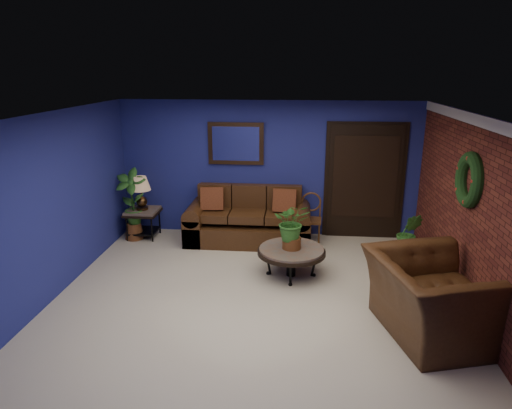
# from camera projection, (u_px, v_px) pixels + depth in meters

# --- Properties ---
(floor) EXTENTS (5.50, 5.50, 0.00)m
(floor) POSITION_uv_depth(u_px,v_px,m) (256.00, 294.00, 6.40)
(floor) COLOR #C0B79F
(floor) RESTS_ON ground
(wall_back) EXTENTS (5.50, 0.04, 2.50)m
(wall_back) POSITION_uv_depth(u_px,v_px,m) (269.00, 169.00, 8.43)
(wall_back) COLOR navy
(wall_back) RESTS_ON ground
(wall_left) EXTENTS (0.04, 5.00, 2.50)m
(wall_left) POSITION_uv_depth(u_px,v_px,m) (58.00, 204.00, 6.29)
(wall_left) COLOR navy
(wall_left) RESTS_ON ground
(wall_right_brick) EXTENTS (0.04, 5.00, 2.50)m
(wall_right_brick) POSITION_uv_depth(u_px,v_px,m) (471.00, 215.00, 5.80)
(wall_right_brick) COLOR maroon
(wall_right_brick) RESTS_ON ground
(ceiling) EXTENTS (5.50, 5.00, 0.02)m
(ceiling) POSITION_uv_depth(u_px,v_px,m) (256.00, 114.00, 5.68)
(ceiling) COLOR silver
(ceiling) RESTS_ON wall_back
(crown_molding) EXTENTS (0.03, 5.00, 0.14)m
(crown_molding) POSITION_uv_depth(u_px,v_px,m) (482.00, 122.00, 5.46)
(crown_molding) COLOR white
(crown_molding) RESTS_ON wall_right_brick
(wall_mirror) EXTENTS (1.02, 0.06, 0.77)m
(wall_mirror) POSITION_uv_depth(u_px,v_px,m) (236.00, 144.00, 8.31)
(wall_mirror) COLOR #462D17
(wall_mirror) RESTS_ON wall_back
(closet_door) EXTENTS (1.44, 0.06, 2.18)m
(closet_door) POSITION_uv_depth(u_px,v_px,m) (364.00, 182.00, 8.30)
(closet_door) COLOR black
(closet_door) RESTS_ON wall_back
(wreath) EXTENTS (0.16, 0.72, 0.72)m
(wreath) POSITION_uv_depth(u_px,v_px,m) (469.00, 180.00, 5.72)
(wreath) COLOR black
(wreath) RESTS_ON wall_right_brick
(sofa) EXTENTS (2.23, 0.96, 1.00)m
(sofa) POSITION_uv_depth(u_px,v_px,m) (249.00, 223.00, 8.33)
(sofa) COLOR #402612
(sofa) RESTS_ON ground
(coffee_table) EXTENTS (1.03, 1.03, 0.44)m
(coffee_table) POSITION_uv_depth(u_px,v_px,m) (291.00, 252.00, 6.88)
(coffee_table) COLOR #58534D
(coffee_table) RESTS_ON ground
(end_table) EXTENTS (0.59, 0.59, 0.54)m
(end_table) POSITION_uv_depth(u_px,v_px,m) (143.00, 216.00, 8.45)
(end_table) COLOR #58534D
(end_table) RESTS_ON ground
(table_lamp) EXTENTS (0.36, 0.36, 0.60)m
(table_lamp) POSITION_uv_depth(u_px,v_px,m) (141.00, 189.00, 8.30)
(table_lamp) COLOR #462D17
(table_lamp) RESTS_ON end_table
(side_chair) EXTENTS (0.41, 0.41, 0.90)m
(side_chair) POSITION_uv_depth(u_px,v_px,m) (311.00, 215.00, 8.20)
(side_chair) COLOR brown
(side_chair) RESTS_ON ground
(armchair) EXTENTS (1.60, 1.73, 0.94)m
(armchair) POSITION_uv_depth(u_px,v_px,m) (432.00, 298.00, 5.32)
(armchair) COLOR #402612
(armchair) RESTS_ON ground
(coffee_plant) EXTENTS (0.55, 0.48, 0.71)m
(coffee_plant) POSITION_uv_depth(u_px,v_px,m) (292.00, 224.00, 6.75)
(coffee_plant) COLOR brown
(coffee_plant) RESTS_ON coffee_table
(floor_plant) EXTENTS (0.43, 0.37, 0.84)m
(floor_plant) POSITION_uv_depth(u_px,v_px,m) (409.00, 237.00, 7.35)
(floor_plant) COLOR brown
(floor_plant) RESTS_ON ground
(tall_plant) EXTENTS (0.60, 0.44, 1.32)m
(tall_plant) POSITION_uv_depth(u_px,v_px,m) (132.00, 202.00, 8.28)
(tall_plant) COLOR brown
(tall_plant) RESTS_ON ground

